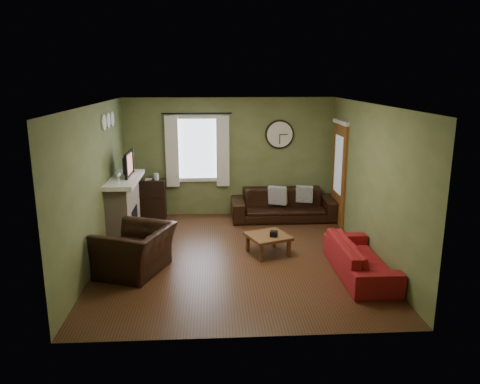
{
  "coord_description": "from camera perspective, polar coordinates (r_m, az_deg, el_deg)",
  "views": [
    {
      "loc": [
        -0.38,
        -7.61,
        3.05
      ],
      "look_at": [
        0.1,
        0.4,
        1.05
      ],
      "focal_mm": 35.0,
      "sensor_mm": 36.0,
      "label": 1
    }
  ],
  "objects": [
    {
      "name": "curtain_rod",
      "position": [
        10.12,
        -5.31,
        9.52
      ],
      "size": [
        0.03,
        0.03,
        1.5
      ],
      "primitive_type": "cylinder",
      "color": "black",
      "rests_on": "wall_back"
    },
    {
      "name": "medallion_right",
      "position": [
        9.34,
        -15.34,
        8.6
      ],
      "size": [
        0.28,
        0.28,
        0.03
      ],
      "primitive_type": "cylinder",
      "color": "white",
      "rests_on": "wall_left"
    },
    {
      "name": "wall_clock",
      "position": [
        10.34,
        4.86,
        7.01
      ],
      "size": [
        0.64,
        0.06,
        0.64
      ],
      "primitive_type": null,
      "color": "white",
      "rests_on": "wall_back"
    },
    {
      "name": "sofa_brown",
      "position": [
        10.2,
        5.34,
        -1.53
      ],
      "size": [
        2.25,
        0.88,
        0.66
      ],
      "primitive_type": "imported",
      "color": "black",
      "rests_on": "floor"
    },
    {
      "name": "pillow_right",
      "position": [
        10.08,
        4.6,
        -0.41
      ],
      "size": [
        0.41,
        0.27,
        0.39
      ],
      "primitive_type": "cube",
      "rotation": [
        0.0,
        0.0,
        -0.41
      ],
      "color": "#989EA9",
      "rests_on": "sofa_brown"
    },
    {
      "name": "book",
      "position": [
        10.28,
        -11.52,
        1.98
      ],
      "size": [
        0.16,
        0.21,
        0.02
      ],
      "primitive_type": "imported",
      "rotation": [
        0.0,
        0.0,
        0.03
      ],
      "color": "brown",
      "rests_on": "bookshelf"
    },
    {
      "name": "wall_back",
      "position": [
        10.36,
        -1.29,
        4.27
      ],
      "size": [
        4.6,
        0.0,
        2.6
      ],
      "primitive_type": "cube",
      "color": "#626F3F",
      "rests_on": "ground"
    },
    {
      "name": "wall_front",
      "position": [
        5.32,
        0.87,
        -5.21
      ],
      "size": [
        4.6,
        0.0,
        2.6
      ],
      "primitive_type": "cube",
      "color": "#626F3F",
      "rests_on": "ground"
    },
    {
      "name": "door",
      "position": [
        10.02,
        11.98,
        2.18
      ],
      "size": [
        0.05,
        0.9,
        2.1
      ],
      "primitive_type": "cube",
      "color": "brown",
      "rests_on": "floor"
    },
    {
      "name": "bookshelf",
      "position": [
        10.38,
        -11.06,
        -0.88
      ],
      "size": [
        0.73,
        0.31,
        0.86
      ],
      "primitive_type": null,
      "color": "black",
      "rests_on": "floor"
    },
    {
      "name": "tv",
      "position": [
        9.22,
        -13.83,
        2.99
      ],
      "size": [
        0.08,
        0.6,
        0.35
      ],
      "primitive_type": "imported",
      "rotation": [
        0.0,
        0.0,
        1.57
      ],
      "color": "black",
      "rests_on": "mantel"
    },
    {
      "name": "mantel",
      "position": [
        9.12,
        -14.04,
        1.49
      ],
      "size": [
        0.58,
        1.6,
        0.08
      ],
      "primitive_type": "cube",
      "color": "white",
      "rests_on": "fireplace"
    },
    {
      "name": "wall_right",
      "position": [
        8.25,
        15.61,
        1.24
      ],
      "size": [
        0.0,
        5.2,
        2.6
      ],
      "primitive_type": "cube",
      "color": "#626F3F",
      "rests_on": "ground"
    },
    {
      "name": "medallion_left",
      "position": [
        8.65,
        -16.27,
        8.15
      ],
      "size": [
        0.28,
        0.28,
        0.03
      ],
      "primitive_type": "cylinder",
      "color": "white",
      "rests_on": "wall_left"
    },
    {
      "name": "ceiling",
      "position": [
        7.63,
        -0.58,
        10.62
      ],
      "size": [
        4.6,
        5.2,
        0.0
      ],
      "primitive_type": "cube",
      "color": "white",
      "rests_on": "ground"
    },
    {
      "name": "tv_screen",
      "position": [
        9.19,
        -13.36,
        3.34
      ],
      "size": [
        0.02,
        0.62,
        0.36
      ],
      "primitive_type": "cube",
      "color": "#994C3F",
      "rests_on": "mantel"
    },
    {
      "name": "wall_left",
      "position": [
        8.04,
        -17.17,
        0.79
      ],
      "size": [
        0.0,
        5.2,
        2.6
      ],
      "primitive_type": "cube",
      "color": "#626F3F",
      "rests_on": "ground"
    },
    {
      "name": "tissue_box",
      "position": [
        8.11,
        4.14,
        -5.12
      ],
      "size": [
        0.15,
        0.15,
        0.09
      ],
      "primitive_type": "cube",
      "rotation": [
        0.0,
        0.0,
        -0.27
      ],
      "color": "black",
      "rests_on": "coffee_table"
    },
    {
      "name": "medallion_mid",
      "position": [
        9.0,
        -15.78,
        8.38
      ],
      "size": [
        0.28,
        0.28,
        0.03
      ],
      "primitive_type": "cylinder",
      "color": "white",
      "rests_on": "wall_left"
    },
    {
      "name": "wine_glass_b",
      "position": [
        8.63,
        -14.52,
        1.68
      ],
      "size": [
        0.07,
        0.07,
        0.19
      ],
      "primitive_type": null,
      "color": "white",
      "rests_on": "mantel"
    },
    {
      "name": "pillow_left",
      "position": [
        10.25,
        7.86,
        -0.25
      ],
      "size": [
        0.38,
        0.2,
        0.36
      ],
      "primitive_type": "cube",
      "rotation": [
        0.0,
        0.0,
        -0.25
      ],
      "color": "#989EA9",
      "rests_on": "sofa_brown"
    },
    {
      "name": "fireplace",
      "position": [
        9.27,
        -14.0,
        -2.08
      ],
      "size": [
        0.4,
        1.4,
        1.1
      ],
      "primitive_type": "cube",
      "color": "tan",
      "rests_on": "floor"
    },
    {
      "name": "floor",
      "position": [
        8.2,
        -0.53,
        -7.82
      ],
      "size": [
        4.6,
        5.2,
        0.0
      ],
      "primitive_type": "cube",
      "color": "#462817",
      "rests_on": "ground"
    },
    {
      "name": "wine_glass_a",
      "position": [
        8.54,
        -14.63,
        1.54
      ],
      "size": [
        0.07,
        0.07,
        0.19
      ],
      "primitive_type": null,
      "color": "white",
      "rests_on": "mantel"
    },
    {
      "name": "curtain_left",
      "position": [
        10.25,
        -8.29,
        4.87
      ],
      "size": [
        0.28,
        0.04,
        1.55
      ],
      "primitive_type": "cube",
      "color": "white",
      "rests_on": "wall_back"
    },
    {
      "name": "firebox",
      "position": [
        9.3,
        -12.76,
        -3.55
      ],
      "size": [
        0.04,
        0.6,
        0.55
      ],
      "primitive_type": "cube",
      "color": "black",
      "rests_on": "fireplace"
    },
    {
      "name": "curtain_right",
      "position": [
        10.21,
        -2.11,
        4.98
      ],
      "size": [
        0.28,
        0.04,
        1.55
      ],
      "primitive_type": "cube",
      "color": "white",
      "rests_on": "wall_back"
    },
    {
      "name": "sofa_red",
      "position": [
        7.63,
        14.46,
        -7.81
      ],
      "size": [
        0.73,
        1.87,
        0.55
      ],
      "primitive_type": "imported",
      "rotation": [
        0.0,
        0.0,
        1.57
      ],
      "color": "maroon",
      "rests_on": "floor"
    },
    {
      "name": "armchair",
      "position": [
        7.63,
        -12.62,
        -6.93
      ],
      "size": [
        1.33,
        1.41,
        0.73
      ],
      "primitive_type": "imported",
      "rotation": [
        0.0,
        0.0,
        -1.94
      ],
      "color": "black",
      "rests_on": "floor"
    },
    {
      "name": "coffee_table",
      "position": [
        8.25,
        3.42,
        -6.4
      ],
      "size": [
        0.86,
        0.86,
        0.35
      ],
      "primitive_type": null,
      "rotation": [
        0.0,
        0.0,
        0.37
      ],
      "color": "brown",
      "rests_on": "floor"
    },
    {
      "name": "window_pane",
      "position": [
        10.31,
        -5.19,
        5.29
      ],
      "size": [
        1.0,
        0.02,
        1.3
      ],
      "primitive_type": null,
      "color": "silver",
      "rests_on": "wall_back"
    }
  ]
}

